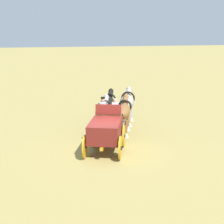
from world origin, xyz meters
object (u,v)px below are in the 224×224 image
(draft_horse_rear_near, at_px, (103,112))
(draft_horse_lead_near, at_px, (108,104))
(draft_horse_rear_off, at_px, (124,112))
(show_wagon, at_px, (106,130))
(draft_horse_lead_off, at_px, (127,103))

(draft_horse_rear_near, distance_m, draft_horse_lead_near, 2.60)
(draft_horse_rear_off, bearing_deg, show_wagon, 148.94)
(draft_horse_lead_near, bearing_deg, draft_horse_rear_near, 159.44)
(show_wagon, distance_m, draft_horse_lead_off, 6.13)
(show_wagon, relative_size, draft_horse_lead_near, 1.87)
(show_wagon, relative_size, draft_horse_rear_off, 1.79)
(draft_horse_rear_near, height_order, draft_horse_lead_near, draft_horse_rear_near)
(draft_horse_lead_off, bearing_deg, show_wagon, 153.35)
(show_wagon, bearing_deg, draft_horse_rear_near, -10.03)
(draft_horse_lead_near, bearing_deg, draft_horse_lead_off, -111.01)
(show_wagon, distance_m, draft_horse_lead_near, 6.13)
(show_wagon, bearing_deg, draft_horse_lead_off, -26.65)
(show_wagon, bearing_deg, draft_horse_lead_near, -14.47)
(show_wagon, distance_m, draft_horse_rear_off, 3.57)
(draft_horse_rear_near, xyz_separation_m, draft_horse_lead_off, (1.97, -2.13, 0.11))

